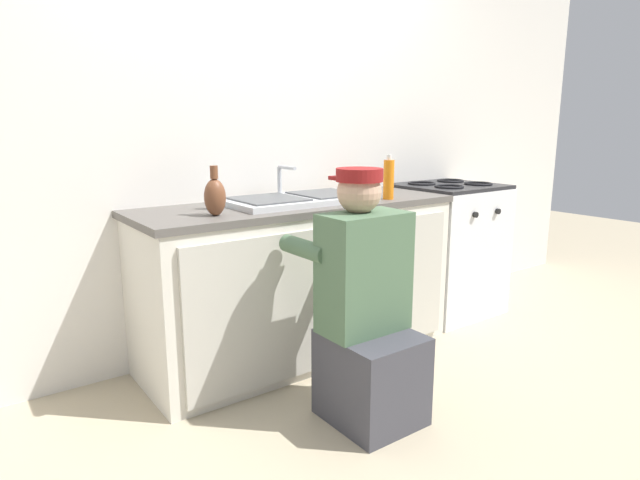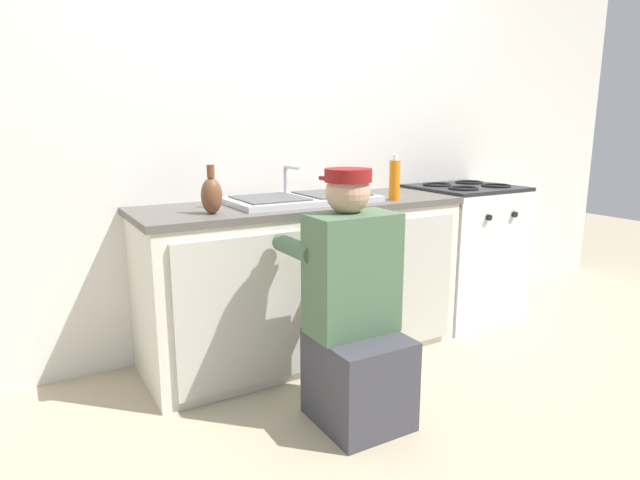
# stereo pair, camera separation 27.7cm
# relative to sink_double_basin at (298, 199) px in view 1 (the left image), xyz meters

# --- Properties ---
(ground_plane) EXTENTS (12.00, 12.00, 0.00)m
(ground_plane) POSITION_rel_sink_double_basin_xyz_m (0.00, -0.30, -0.89)
(ground_plane) COLOR tan
(back_wall) EXTENTS (6.00, 0.10, 2.50)m
(back_wall) POSITION_rel_sink_double_basin_xyz_m (0.00, 0.35, 0.36)
(back_wall) COLOR silver
(back_wall) RESTS_ON ground_plane
(counter_cabinet) EXTENTS (1.76, 0.62, 0.84)m
(counter_cabinet) POSITION_rel_sink_double_basin_xyz_m (0.00, -0.01, -0.47)
(counter_cabinet) COLOR silver
(counter_cabinet) RESTS_ON ground_plane
(countertop) EXTENTS (1.80, 0.62, 0.04)m
(countertop) POSITION_rel_sink_double_basin_xyz_m (0.00, -0.00, -0.04)
(countertop) COLOR #5B5651
(countertop) RESTS_ON counter_cabinet
(sink_double_basin) EXTENTS (0.80, 0.44, 0.19)m
(sink_double_basin) POSITION_rel_sink_double_basin_xyz_m (0.00, 0.00, 0.00)
(sink_double_basin) COLOR silver
(sink_double_basin) RESTS_ON countertop
(stove_range) EXTENTS (0.65, 0.62, 0.90)m
(stove_range) POSITION_rel_sink_double_basin_xyz_m (1.23, -0.00, -0.44)
(stove_range) COLOR white
(stove_range) RESTS_ON ground_plane
(plumber_person) EXTENTS (0.42, 0.61, 1.10)m
(plumber_person) POSITION_rel_sink_double_basin_xyz_m (-0.14, -0.73, -0.43)
(plumber_person) COLOR #3F3F47
(plumber_person) RESTS_ON ground_plane
(condiment_jar) EXTENTS (0.07, 0.07, 0.13)m
(condiment_jar) POSITION_rel_sink_double_basin_xyz_m (0.50, 0.17, 0.05)
(condiment_jar) COLOR #DBB760
(condiment_jar) RESTS_ON countertop
(soap_bottle_orange) EXTENTS (0.06, 0.06, 0.25)m
(soap_bottle_orange) POSITION_rel_sink_double_basin_xyz_m (0.48, -0.20, 0.09)
(soap_bottle_orange) COLOR orange
(soap_bottle_orange) RESTS_ON countertop
(water_glass) EXTENTS (0.06, 0.06, 0.10)m
(water_glass) POSITION_rel_sink_double_basin_xyz_m (-0.47, 0.05, 0.03)
(water_glass) COLOR #ADC6CC
(water_glass) RESTS_ON countertop
(vase_decorative) EXTENTS (0.10, 0.10, 0.23)m
(vase_decorative) POSITION_rel_sink_double_basin_xyz_m (-0.55, -0.14, 0.07)
(vase_decorative) COLOR brown
(vase_decorative) RESTS_ON countertop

